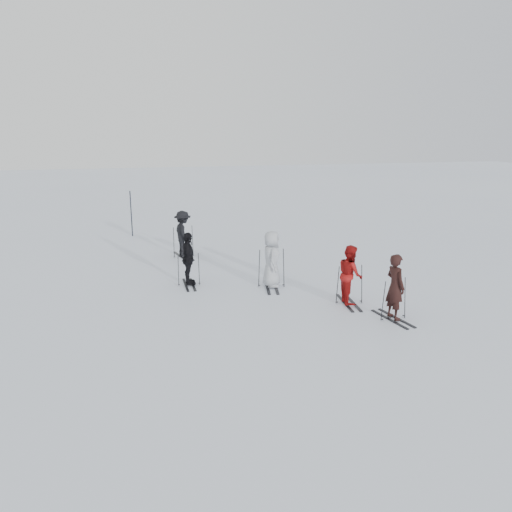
{
  "coord_description": "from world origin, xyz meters",
  "views": [
    {
      "loc": [
        -4.38,
        -14.49,
        5.01
      ],
      "look_at": [
        0.0,
        1.0,
        1.0
      ],
      "focal_mm": 35.0,
      "sensor_mm": 36.0,
      "label": 1
    }
  ],
  "objects_px": {
    "skier_near_dark": "(395,288)",
    "skier_uphill_far": "(183,234)",
    "skier_grey": "(272,260)",
    "piste_marker": "(131,214)",
    "skier_red": "(350,275)",
    "skier_uphill_left": "(188,260)"
  },
  "relations": [
    {
      "from": "skier_uphill_left",
      "to": "piste_marker",
      "type": "bearing_deg",
      "value": 11.61
    },
    {
      "from": "piste_marker",
      "to": "skier_near_dark",
      "type": "bearing_deg",
      "value": -64.57
    },
    {
      "from": "skier_grey",
      "to": "piste_marker",
      "type": "xyz_separation_m",
      "value": [
        -4.12,
        9.83,
        0.19
      ]
    },
    {
      "from": "skier_near_dark",
      "to": "skier_uphill_left",
      "type": "distance_m",
      "value": 6.8
    },
    {
      "from": "skier_near_dark",
      "to": "piste_marker",
      "type": "height_order",
      "value": "piste_marker"
    },
    {
      "from": "skier_grey",
      "to": "piste_marker",
      "type": "relative_size",
      "value": 0.83
    },
    {
      "from": "skier_red",
      "to": "skier_grey",
      "type": "relative_size",
      "value": 0.95
    },
    {
      "from": "skier_uphill_far",
      "to": "skier_uphill_left",
      "type": "bearing_deg",
      "value": 165.02
    },
    {
      "from": "skier_red",
      "to": "skier_near_dark",
      "type": "bearing_deg",
      "value": -150.22
    },
    {
      "from": "piste_marker",
      "to": "skier_uphill_far",
      "type": "bearing_deg",
      "value": -68.94
    },
    {
      "from": "skier_grey",
      "to": "skier_uphill_far",
      "type": "relative_size",
      "value": 0.99
    },
    {
      "from": "skier_near_dark",
      "to": "skier_uphill_far",
      "type": "bearing_deg",
      "value": 20.75
    },
    {
      "from": "skier_red",
      "to": "skier_grey",
      "type": "distance_m",
      "value": 2.83
    },
    {
      "from": "skier_red",
      "to": "skier_uphill_left",
      "type": "bearing_deg",
      "value": 63.32
    },
    {
      "from": "skier_near_dark",
      "to": "skier_uphill_far",
      "type": "height_order",
      "value": "skier_uphill_far"
    },
    {
      "from": "skier_near_dark",
      "to": "skier_uphill_left",
      "type": "relative_size",
      "value": 1.02
    },
    {
      "from": "skier_red",
      "to": "skier_grey",
      "type": "xyz_separation_m",
      "value": [
        -1.75,
        2.21,
        0.05
      ]
    },
    {
      "from": "skier_grey",
      "to": "skier_uphill_left",
      "type": "height_order",
      "value": "skier_grey"
    },
    {
      "from": "skier_near_dark",
      "to": "skier_grey",
      "type": "bearing_deg",
      "value": 24.96
    },
    {
      "from": "skier_uphill_far",
      "to": "skier_grey",
      "type": "bearing_deg",
      "value": -165.41
    },
    {
      "from": "skier_grey",
      "to": "piste_marker",
      "type": "distance_m",
      "value": 10.66
    },
    {
      "from": "skier_near_dark",
      "to": "piste_marker",
      "type": "distance_m",
      "value": 15.03
    }
  ]
}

